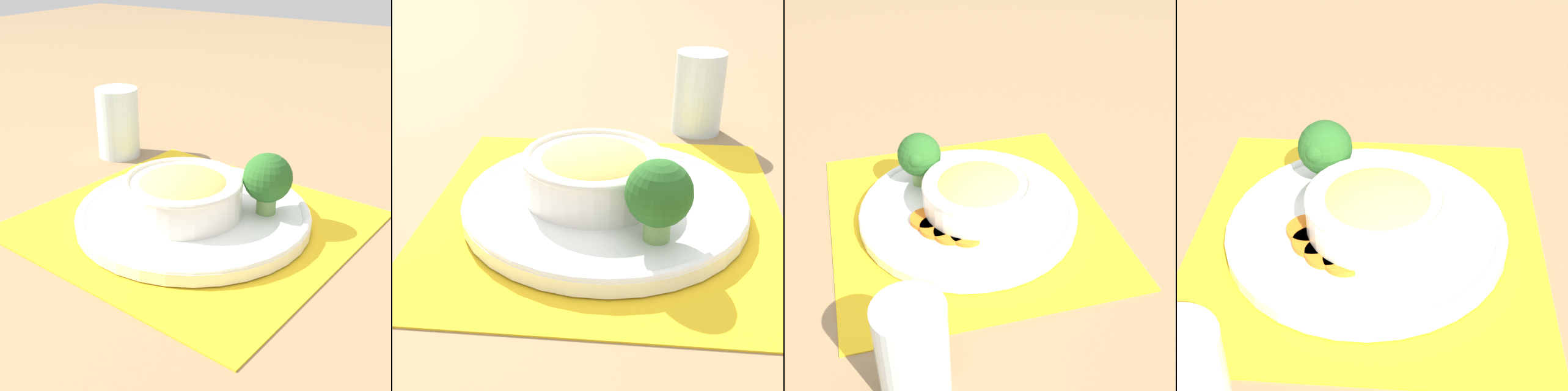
% 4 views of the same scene
% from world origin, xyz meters
% --- Properties ---
extents(ground_plane, '(4.00, 4.00, 0.00)m').
position_xyz_m(ground_plane, '(0.00, 0.00, 0.00)').
color(ground_plane, '#8C704C').
extents(placemat, '(0.45, 0.43, 0.00)m').
position_xyz_m(placemat, '(0.00, 0.00, 0.00)').
color(placemat, yellow).
rests_on(placemat, ground_plane).
extents(plate, '(0.32, 0.32, 0.02)m').
position_xyz_m(plate, '(0.00, 0.00, 0.02)').
color(plate, white).
rests_on(plate, placemat).
extents(bowl, '(0.16, 0.16, 0.06)m').
position_xyz_m(bowl, '(-0.01, -0.01, 0.05)').
color(bowl, silver).
rests_on(bowl, plate).
extents(broccoli_floret, '(0.07, 0.07, 0.08)m').
position_xyz_m(broccoli_floret, '(0.08, 0.05, 0.07)').
color(broccoli_floret, '#759E51').
rests_on(broccoli_floret, plate).
extents(carrot_slice_near, '(0.05, 0.05, 0.01)m').
position_xyz_m(carrot_slice_near, '(-0.01, 0.07, 0.02)').
color(carrot_slice_near, orange).
rests_on(carrot_slice_near, plate).
extents(carrot_slice_middle, '(0.05, 0.05, 0.01)m').
position_xyz_m(carrot_slice_middle, '(-0.03, 0.06, 0.02)').
color(carrot_slice_middle, orange).
rests_on(carrot_slice_middle, plate).
extents(carrot_slice_far, '(0.05, 0.05, 0.01)m').
position_xyz_m(carrot_slice_far, '(-0.05, 0.04, 0.02)').
color(carrot_slice_far, orange).
rests_on(carrot_slice_far, plate).
extents(carrot_slice_extra, '(0.05, 0.05, 0.01)m').
position_xyz_m(carrot_slice_extra, '(-0.06, 0.02, 0.02)').
color(carrot_slice_extra, orange).
rests_on(carrot_slice_extra, plate).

